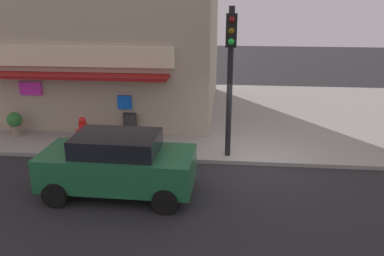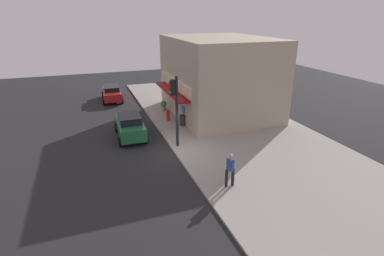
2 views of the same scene
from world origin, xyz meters
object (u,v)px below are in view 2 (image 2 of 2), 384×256
trash_can (183,120)px  potted_plant_by_window (182,107)px  traffic_light (175,103)px  parked_car_red (112,93)px  fire_hydrant (168,115)px  parked_car_green (130,126)px  potted_plant_by_doorway (164,105)px  pedestrian (230,169)px

trash_can → potted_plant_by_window: bearing=163.4°
traffic_light → parked_car_red: (-13.39, -2.73, -2.34)m
traffic_light → fire_hydrant: traffic_light is taller
traffic_light → parked_car_green: 4.45m
trash_can → parked_car_red: bearing=-155.7°
potted_plant_by_window → parked_car_red: 8.51m
traffic_light → trash_can: 4.75m
potted_plant_by_doorway → trash_can: bearing=5.7°
pedestrian → parked_car_red: bearing=-168.6°
fire_hydrant → pedestrian: (10.78, 0.21, 0.56)m
trash_can → traffic_light: bearing=-24.9°
fire_hydrant → potted_plant_by_window: bearing=134.1°
traffic_light → potted_plant_by_doorway: size_ratio=5.25×
potted_plant_by_doorway → parked_car_green: (4.96, -3.79, 0.23)m
traffic_light → parked_car_green: bearing=-138.7°
traffic_light → pedestrian: 6.11m
fire_hydrant → parked_car_red: bearing=-156.2°
pedestrian → parked_car_green: (-8.54, -3.65, -0.25)m
fire_hydrant → potted_plant_by_doorway: size_ratio=1.02×
traffic_light → fire_hydrant: bearing=169.9°
fire_hydrant → parked_car_red: parked_car_red is taller
fire_hydrant → potted_plant_by_doorway: fire_hydrant is taller
trash_can → potted_plant_by_doorway: bearing=-174.3°
pedestrian → parked_car_green: size_ratio=0.45×
trash_can → potted_plant_by_doorway: potted_plant_by_doorway is taller
trash_can → parked_car_green: bearing=-80.1°
fire_hydrant → trash_can: (1.50, 0.77, -0.02)m
trash_can → pedestrian: size_ratio=0.46×
potted_plant_by_window → parked_car_green: size_ratio=0.21×
fire_hydrant → potted_plant_by_doorway: (-2.72, 0.35, 0.08)m
pedestrian → parked_car_red: (-19.05, -3.85, -0.33)m
trash_can → parked_car_red: size_ratio=0.20×
pedestrian → parked_car_green: pedestrian is taller
parked_car_red → parked_car_green: 10.51m
potted_plant_by_doorway → parked_car_green: bearing=-37.4°
parked_car_red → parked_car_green: bearing=1.1°
trash_can → potted_plant_by_window: 3.30m
traffic_light → potted_plant_by_doorway: bearing=170.9°
potted_plant_by_doorway → pedestrian: bearing=-0.6°
potted_plant_by_doorway → parked_car_green: size_ratio=0.22×
fire_hydrant → parked_car_red: size_ratio=0.21×
pedestrian → potted_plant_by_window: 12.55m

